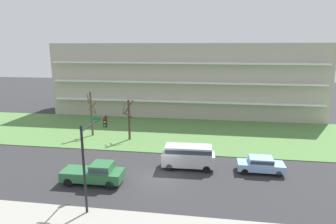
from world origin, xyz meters
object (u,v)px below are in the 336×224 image
(tree_far_left, at_px, (92,113))
(tree_left, at_px, (129,118))
(pickup_green_center_left, at_px, (95,173))
(van_silver_center_right, at_px, (188,155))
(traffic_signal_mast, at_px, (92,148))
(sedan_blue_near_left, at_px, (261,164))

(tree_far_left, relative_size, tree_left, 1.15)
(pickup_green_center_left, distance_m, van_silver_center_right, 9.13)
(van_silver_center_right, bearing_deg, traffic_signal_mast, 46.91)
(sedan_blue_near_left, relative_size, van_silver_center_right, 0.84)
(sedan_blue_near_left, xyz_separation_m, traffic_signal_mast, (-13.71, -7.55, 3.67))
(traffic_signal_mast, bearing_deg, sedan_blue_near_left, 28.83)
(van_silver_center_right, bearing_deg, tree_far_left, -33.75)
(tree_left, relative_size, traffic_signal_mast, 0.80)
(tree_far_left, distance_m, tree_left, 5.55)
(sedan_blue_near_left, distance_m, pickup_green_center_left, 15.61)
(tree_far_left, xyz_separation_m, pickup_green_center_left, (5.85, -13.20, -2.21))
(van_silver_center_right, bearing_deg, tree_left, -44.41)
(tree_left, bearing_deg, sedan_blue_near_left, -26.81)
(sedan_blue_near_left, bearing_deg, van_silver_center_right, 0.45)
(pickup_green_center_left, xyz_separation_m, van_silver_center_right, (7.94, 4.50, 0.38))
(tree_left, relative_size, pickup_green_center_left, 0.98)
(tree_far_left, bearing_deg, traffic_signal_mast, -66.44)
(sedan_blue_near_left, xyz_separation_m, pickup_green_center_left, (-14.94, -4.50, 0.14))
(tree_far_left, height_order, traffic_signal_mast, traffic_signal_mast)
(tree_far_left, bearing_deg, sedan_blue_near_left, -22.72)
(sedan_blue_near_left, distance_m, traffic_signal_mast, 16.07)
(tree_far_left, height_order, van_silver_center_right, tree_far_left)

